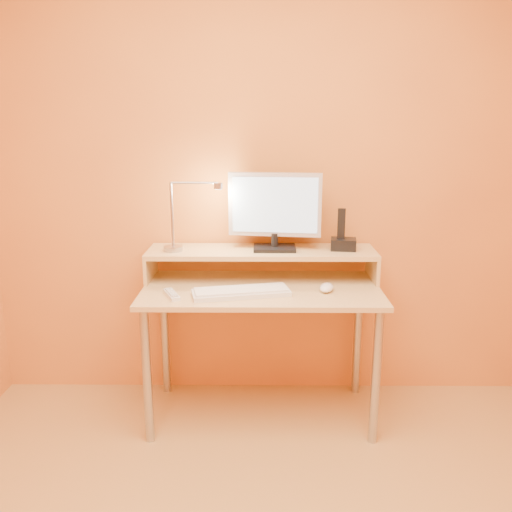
{
  "coord_description": "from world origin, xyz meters",
  "views": [
    {
      "loc": [
        -0.01,
        -1.41,
        1.55
      ],
      "look_at": [
        -0.03,
        1.13,
        0.9
      ],
      "focal_mm": 37.5,
      "sensor_mm": 36.0,
      "label": 1
    }
  ],
  "objects_px": {
    "remote_control": "(172,295)",
    "monitor_panel": "(275,205)",
    "lamp_base": "(173,248)",
    "keyboard": "(241,293)",
    "mouse": "(327,288)",
    "phone_dock": "(343,244)"
  },
  "relations": [
    {
      "from": "monitor_panel",
      "to": "phone_dock",
      "type": "distance_m",
      "value": 0.42
    },
    {
      "from": "phone_dock",
      "to": "mouse",
      "type": "bearing_deg",
      "value": -109.33
    },
    {
      "from": "remote_control",
      "to": "monitor_panel",
      "type": "bearing_deg",
      "value": 7.31
    },
    {
      "from": "lamp_base",
      "to": "mouse",
      "type": "bearing_deg",
      "value": -13.28
    },
    {
      "from": "phone_dock",
      "to": "keyboard",
      "type": "height_order",
      "value": "phone_dock"
    },
    {
      "from": "mouse",
      "to": "phone_dock",
      "type": "bearing_deg",
      "value": 79.99
    },
    {
      "from": "monitor_panel",
      "to": "mouse",
      "type": "distance_m",
      "value": 0.51
    },
    {
      "from": "lamp_base",
      "to": "phone_dock",
      "type": "distance_m",
      "value": 0.89
    },
    {
      "from": "lamp_base",
      "to": "phone_dock",
      "type": "xyz_separation_m",
      "value": [
        0.89,
        0.03,
        0.02
      ]
    },
    {
      "from": "mouse",
      "to": "lamp_base",
      "type": "bearing_deg",
      "value": -176.57
    },
    {
      "from": "phone_dock",
      "to": "mouse",
      "type": "xyz_separation_m",
      "value": [
        -0.11,
        -0.21,
        -0.17
      ]
    },
    {
      "from": "keyboard",
      "to": "mouse",
      "type": "distance_m",
      "value": 0.43
    },
    {
      "from": "mouse",
      "to": "remote_control",
      "type": "distance_m",
      "value": 0.76
    },
    {
      "from": "keyboard",
      "to": "mouse",
      "type": "xyz_separation_m",
      "value": [
        0.42,
        0.06,
        0.01
      ]
    },
    {
      "from": "lamp_base",
      "to": "keyboard",
      "type": "bearing_deg",
      "value": -33.98
    },
    {
      "from": "lamp_base",
      "to": "keyboard",
      "type": "xyz_separation_m",
      "value": [
        0.36,
        -0.24,
        -0.16
      ]
    },
    {
      "from": "phone_dock",
      "to": "keyboard",
      "type": "distance_m",
      "value": 0.62
    },
    {
      "from": "monitor_panel",
      "to": "lamp_base",
      "type": "distance_m",
      "value": 0.58
    },
    {
      "from": "monitor_panel",
      "to": "keyboard",
      "type": "xyz_separation_m",
      "value": [
        -0.17,
        -0.28,
        -0.39
      ]
    },
    {
      "from": "monitor_panel",
      "to": "keyboard",
      "type": "distance_m",
      "value": 0.51
    },
    {
      "from": "keyboard",
      "to": "remote_control",
      "type": "bearing_deg",
      "value": 172.69
    },
    {
      "from": "keyboard",
      "to": "remote_control",
      "type": "distance_m",
      "value": 0.33
    }
  ]
}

